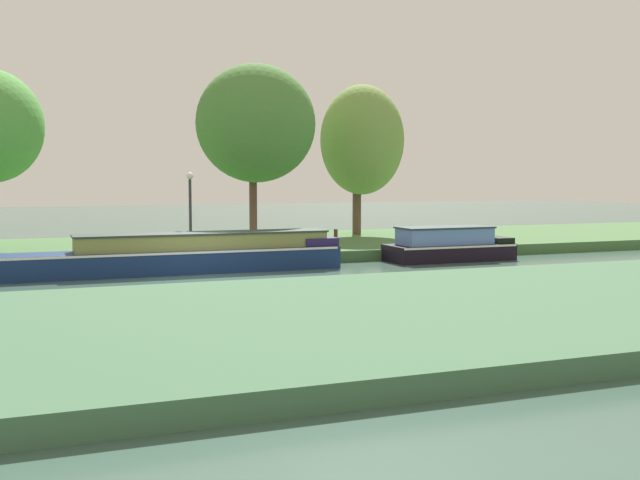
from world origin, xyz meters
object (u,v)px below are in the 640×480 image
(navy_barge, at_px, (183,255))
(willow_tree_right, at_px, (362,140))
(willow_tree_centre, at_px, (256,124))
(lamp_post, at_px, (190,202))
(black_narrowboat, at_px, (449,246))
(mooring_post_near, at_px, (336,239))

(navy_barge, relative_size, willow_tree_right, 1.62)
(willow_tree_centre, relative_size, lamp_post, 2.56)
(black_narrowboat, distance_m, mooring_post_near, 4.14)
(black_narrowboat, distance_m, willow_tree_centre, 9.22)
(navy_barge, height_order, lamp_post, lamp_post)
(lamp_post, xyz_separation_m, mooring_post_near, (5.20, -0.57, -1.40))
(navy_barge, distance_m, willow_tree_centre, 8.36)
(navy_barge, height_order, mooring_post_near, navy_barge)
(black_narrowboat, height_order, willow_tree_right, willow_tree_right)
(navy_barge, height_order, willow_tree_right, willow_tree_right)
(navy_barge, distance_m, black_narrowboat, 9.73)
(willow_tree_right, bearing_deg, navy_barge, -142.05)
(black_narrowboat, bearing_deg, willow_tree_centre, 134.92)
(black_narrowboat, height_order, mooring_post_near, black_narrowboat)
(mooring_post_near, bearing_deg, black_narrowboat, -20.75)
(willow_tree_centre, bearing_deg, black_narrowboat, -45.08)
(mooring_post_near, bearing_deg, willow_tree_right, 58.09)
(navy_barge, xyz_separation_m, willow_tree_right, (9.61, 7.50, 4.13))
(navy_barge, xyz_separation_m, willow_tree_centre, (4.10, 5.64, 4.62))
(willow_tree_right, distance_m, mooring_post_near, 8.12)
(navy_barge, distance_m, mooring_post_near, 6.04)
(mooring_post_near, bearing_deg, navy_barge, -165.95)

